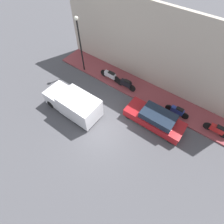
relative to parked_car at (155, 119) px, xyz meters
The scene contains 10 objects.
ground_plane 3.98m from the parked_car, 133.67° to the left, with size 60.00×60.00×0.00m, color #47474C.
sidewalk 3.71m from the parked_car, 50.90° to the left, with size 2.29×15.92×0.12m.
building_facade 5.27m from the parked_car, 38.27° to the left, with size 0.30×15.92×6.39m.
parked_car is the anchor object (origin of this frame).
delivery_van 6.09m from the parked_car, 115.26° to the left, with size 1.84×4.41×1.78m.
scooter_silver 5.62m from the parked_car, 71.54° to the left, with size 0.30×2.05×0.84m.
motorcycle_red 4.21m from the parked_car, 65.53° to the right, with size 0.30×1.77×0.83m.
motorcycle_black 4.01m from the parked_car, 64.80° to the left, with size 0.30×1.85×0.87m.
motorcycle_blue 1.93m from the parked_car, 30.68° to the right, with size 0.30×1.83×0.76m.
streetlamp 8.57m from the parked_car, 80.26° to the left, with size 0.31×0.31×4.83m.
Camera 1 is at (-4.76, -4.54, 10.88)m, focal length 28.00 mm.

